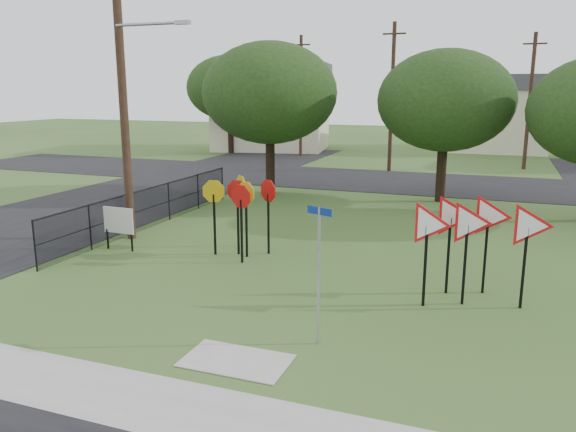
% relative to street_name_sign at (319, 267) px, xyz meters
% --- Properties ---
extents(ground, '(140.00, 140.00, 0.00)m').
position_rel_street_name_sign_xyz_m(ground, '(-1.22, 1.14, -1.63)').
color(ground, '#325620').
extents(sidewalk, '(30.00, 1.60, 0.02)m').
position_rel_street_name_sign_xyz_m(sidewalk, '(-1.22, -3.06, -1.62)').
color(sidewalk, '#9F9F97').
rests_on(sidewalk, ground).
extents(street_left, '(8.00, 50.00, 0.02)m').
position_rel_street_name_sign_xyz_m(street_left, '(-13.22, 11.14, -1.62)').
color(street_left, black).
rests_on(street_left, ground).
extents(street_far, '(60.00, 8.00, 0.02)m').
position_rel_street_name_sign_xyz_m(street_far, '(-1.22, 21.14, -1.62)').
color(street_far, black).
rests_on(street_far, ground).
extents(curb_pad, '(2.00, 1.20, 0.02)m').
position_rel_street_name_sign_xyz_m(curb_pad, '(-1.22, -1.26, -1.62)').
color(curb_pad, '#9F9F97').
rests_on(curb_pad, ground).
extents(street_name_sign, '(0.55, 0.23, 2.82)m').
position_rel_street_name_sign_xyz_m(street_name_sign, '(0.00, 0.00, 0.00)').
color(street_name_sign, '#9B9DA3').
rests_on(street_name_sign, ground).
extents(stop_sign_cluster, '(2.20, 1.96, 2.36)m').
position_rel_street_name_sign_xyz_m(stop_sign_cluster, '(-4.10, 5.19, 0.13)').
color(stop_sign_cluster, black).
rests_on(stop_sign_cluster, ground).
extents(yield_sign_cluster, '(3.27, 1.59, 2.56)m').
position_rel_street_name_sign_xyz_m(yield_sign_cluster, '(2.67, 3.54, 0.25)').
color(yield_sign_cluster, black).
rests_on(yield_sign_cluster, ground).
extents(info_board, '(1.11, 0.07, 1.39)m').
position_rel_street_name_sign_xyz_m(info_board, '(-7.98, 4.29, -0.70)').
color(info_board, black).
rests_on(info_board, ground).
extents(utility_pole_main, '(3.55, 0.33, 10.00)m').
position_rel_street_name_sign_xyz_m(utility_pole_main, '(-8.45, 5.64, 3.58)').
color(utility_pole_main, '#3E281D').
rests_on(utility_pole_main, ground).
extents(far_pole_a, '(1.40, 0.24, 9.00)m').
position_rel_street_name_sign_xyz_m(far_pole_a, '(-3.22, 25.14, 2.97)').
color(far_pole_a, '#3E281D').
rests_on(far_pole_a, ground).
extents(far_pole_b, '(1.40, 0.24, 8.50)m').
position_rel_street_name_sign_xyz_m(far_pole_b, '(4.78, 29.14, 2.72)').
color(far_pole_b, '#3E281D').
rests_on(far_pole_b, ground).
extents(far_pole_c, '(1.40, 0.24, 9.00)m').
position_rel_street_name_sign_xyz_m(far_pole_c, '(-11.22, 31.14, 2.97)').
color(far_pole_c, '#3E281D').
rests_on(far_pole_c, ground).
extents(fence_run, '(0.05, 11.55, 1.50)m').
position_rel_street_name_sign_xyz_m(fence_run, '(-8.82, 7.39, -0.84)').
color(fence_run, black).
rests_on(fence_run, ground).
extents(house_left, '(10.58, 8.88, 7.20)m').
position_rel_street_name_sign_xyz_m(house_left, '(-15.22, 35.14, 2.02)').
color(house_left, beige).
rests_on(house_left, ground).
extents(house_mid, '(8.40, 8.40, 6.20)m').
position_rel_street_name_sign_xyz_m(house_mid, '(2.78, 41.14, 1.52)').
color(house_mid, beige).
rests_on(house_mid, ground).
extents(tree_near_left, '(6.40, 6.40, 7.27)m').
position_rel_street_name_sign_xyz_m(tree_near_left, '(-7.22, 15.14, 3.23)').
color(tree_near_left, black).
rests_on(tree_near_left, ground).
extents(tree_near_mid, '(6.00, 6.00, 6.80)m').
position_rel_street_name_sign_xyz_m(tree_near_mid, '(0.78, 16.14, 2.91)').
color(tree_near_mid, black).
rests_on(tree_near_mid, ground).
extents(tree_far_left, '(6.80, 6.80, 7.73)m').
position_rel_street_name_sign_xyz_m(tree_far_left, '(-17.22, 31.14, 3.54)').
color(tree_far_left, black).
rests_on(tree_far_left, ground).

